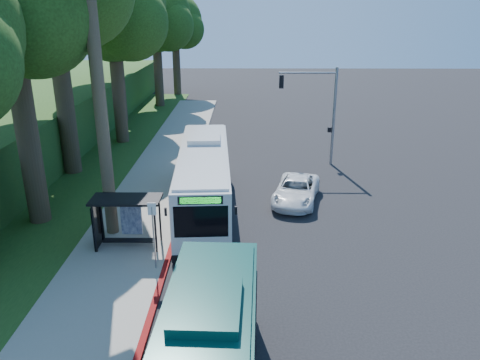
{
  "coord_description": "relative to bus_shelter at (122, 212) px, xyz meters",
  "views": [
    {
      "loc": [
        -1.57,
        -22.78,
        10.67
      ],
      "look_at": [
        -1.79,
        1.0,
        2.01
      ],
      "focal_mm": 35.0,
      "sensor_mm": 36.0,
      "label": 1
    }
  ],
  "objects": [
    {
      "name": "ground",
      "position": [
        7.26,
        2.86,
        -1.81
      ],
      "size": [
        140.0,
        140.0,
        0.0
      ],
      "primitive_type": "plane",
      "color": "black",
      "rests_on": "ground"
    },
    {
      "name": "sidewalk",
      "position": [
        -0.04,
        2.86,
        -1.75
      ],
      "size": [
        4.5,
        70.0,
        0.12
      ],
      "primitive_type": "cube",
      "color": "gray",
      "rests_on": "ground"
    },
    {
      "name": "red_curb",
      "position": [
        2.26,
        -1.14,
        -1.74
      ],
      "size": [
        0.25,
        30.0,
        0.13
      ],
      "primitive_type": "cube",
      "color": "maroon",
      "rests_on": "ground"
    },
    {
      "name": "grass_verge",
      "position": [
        -5.74,
        7.86,
        -1.78
      ],
      "size": [
        8.0,
        70.0,
        0.06
      ],
      "primitive_type": "cube",
      "color": "#234719",
      "rests_on": "ground"
    },
    {
      "name": "bus_shelter",
      "position": [
        0.0,
        0.0,
        0.0
      ],
      "size": [
        3.2,
        1.51,
        2.55
      ],
      "color": "black",
      "rests_on": "ground"
    },
    {
      "name": "stop_sign_pole",
      "position": [
        1.86,
        -2.14,
        0.28
      ],
      "size": [
        0.35,
        0.06,
        3.17
      ],
      "color": "gray",
      "rests_on": "ground"
    },
    {
      "name": "traffic_signal_pole",
      "position": [
        11.04,
        12.86,
        2.62
      ],
      "size": [
        4.1,
        0.3,
        7.0
      ],
      "color": "gray",
      "rests_on": "ground"
    },
    {
      "name": "tree_2",
      "position": [
        -4.64,
        18.84,
        8.67
      ],
      "size": [
        8.82,
        8.4,
        15.12
      ],
      "color": "#382B1E",
      "rests_on": "ground"
    },
    {
      "name": "tree_4",
      "position": [
        -4.14,
        34.84,
        7.92
      ],
      "size": [
        8.4,
        8.0,
        14.14
      ],
      "color": "#382B1E",
      "rests_on": "ground"
    },
    {
      "name": "tree_5",
      "position": [
        -3.16,
        42.84,
        7.16
      ],
      "size": [
        7.35,
        7.0,
        12.86
      ],
      "color": "#382B1E",
      "rests_on": "ground"
    },
    {
      "name": "white_bus",
      "position": [
        3.45,
        4.74,
        0.03
      ],
      "size": [
        3.46,
        12.78,
        3.77
      ],
      "rotation": [
        0.0,
        0.0,
        0.06
      ],
      "color": "silver",
      "rests_on": "ground"
    },
    {
      "name": "pickup",
      "position": [
        8.75,
        5.69,
        -1.1
      ],
      "size": [
        3.5,
        5.51,
        1.42
      ],
      "primitive_type": "imported",
      "rotation": [
        0.0,
        0.0,
        -0.24
      ],
      "color": "white",
      "rests_on": "ground"
    }
  ]
}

